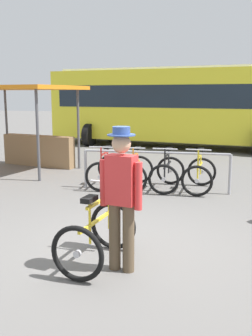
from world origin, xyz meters
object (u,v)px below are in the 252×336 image
Objects in this scene: bus_distant at (176,103)px; racked_bike_orange at (136,172)px; racked_bike_yellow at (199,174)px; featured_bicycle at (101,223)px; person_with_featured_bike at (121,193)px; racked_bike_black at (167,173)px; market_stall at (28,119)px; racked_bike_red at (106,171)px.

racked_bike_orange is at bearing -89.14° from bus_distant.
racked_bike_yellow is 0.11× the size of bus_distant.
featured_bicycle is 11.40m from bus_distant.
racked_bike_black is at bearing 91.24° from person_with_featured_bike.
featured_bicycle is 0.36× the size of market_stall.
person_with_featured_bike is at bearing -33.27° from featured_bicycle.
bus_distant is at bearing 85.48° from racked_bike_red.
market_stall is at bearing -120.15° from bus_distant.
racked_bike_red is 0.32× the size of market_stall.
market_stall is at bearing 155.45° from racked_bike_orange.
racked_bike_yellow is at bearing -17.22° from market_stall.
featured_bicycle reaches higher than racked_bike_black.
racked_bike_red is at bearing -176.79° from racked_bike_yellow.
bus_distant reaches higher than racked_bike_yellow.
racked_bike_orange is at bearing -24.55° from market_stall.
bus_distant reaches higher than racked_bike_black.
racked_bike_orange is at bearing 96.72° from featured_bicycle.
racked_bike_yellow is 5.21m from market_stall.
racked_bike_yellow is at bearing 3.21° from racked_bike_orange.
racked_bike_orange is 0.66× the size of person_with_featured_bike.
racked_bike_orange and racked_bike_yellow have the same top height.
racked_bike_orange is 4.24m from person_with_featured_bike.
racked_bike_orange is 0.11× the size of bus_distant.
featured_bicycle reaches higher than racked_bike_yellow.
bus_distant is at bearing 94.46° from person_with_featured_bike.
racked_bike_red is 3.39m from market_stall.
racked_bike_orange is 1.02× the size of racked_bike_black.
racked_bike_black is 0.32× the size of market_stall.
racked_bike_orange is (0.70, 0.04, -0.00)m from racked_bike_red.
market_stall is (-3.48, 1.59, 1.03)m from racked_bike_orange.
racked_bike_orange is 3.97m from market_stall.
racked_bike_orange is at bearing 3.21° from racked_bike_red.
bus_distant is at bearing 96.28° from racked_bike_black.
racked_bike_red is at bearing -30.35° from market_stall.
racked_bike_yellow is 4.10m from featured_bicycle.
featured_bicycle is (-0.94, -3.99, 0.12)m from racked_bike_yellow.
featured_bicycle is at bearing 146.73° from person_with_featured_bike.
racked_bike_yellow is at bearing 3.21° from racked_bike_black.
person_with_featured_bike is at bearing -79.18° from racked_bike_orange.
racked_bike_red is 0.91× the size of featured_bicycle.
racked_bike_red is at bearing 106.67° from featured_bicycle.
bus_distant is (-0.81, 7.36, 1.37)m from racked_bike_black.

